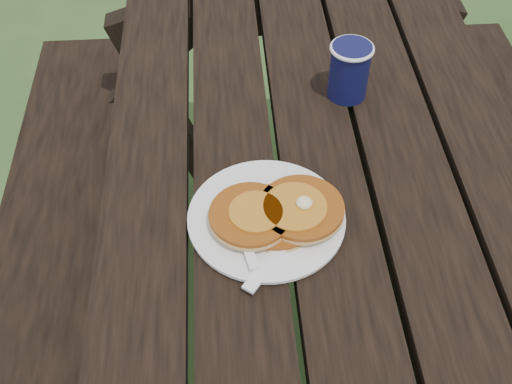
{
  "coord_description": "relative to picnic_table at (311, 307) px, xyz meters",
  "views": [
    {
      "loc": [
        -0.17,
        -0.72,
        1.55
      ],
      "look_at": [
        -0.12,
        -0.05,
        0.8
      ],
      "focal_mm": 45.0,
      "sensor_mm": 36.0,
      "label": 1
    }
  ],
  "objects": [
    {
      "name": "picnic_table",
      "position": [
        0.0,
        0.0,
        0.0
      ],
      "size": [
        1.36,
        1.8,
        0.75
      ],
      "color": "black",
      "rests_on": "ground"
    },
    {
      "name": "ground",
      "position": [
        0.0,
        0.0,
        -0.37
      ],
      "size": [
        60.0,
        60.0,
        0.0
      ],
      "primitive_type": "plane",
      "color": "#273F1B",
      "rests_on": "ground"
    },
    {
      "name": "plate",
      "position": [
        -0.11,
        -0.07,
        0.39
      ],
      "size": [
        0.28,
        0.28,
        0.01
      ],
      "primitive_type": "cylinder",
      "rotation": [
        0.0,
        0.0,
        -0.16
      ],
      "color": "white",
      "rests_on": "picnic_table"
    },
    {
      "name": "fork",
      "position": [
        -0.14,
        -0.12,
        0.4
      ],
      "size": [
        0.07,
        0.16,
        0.01
      ],
      "primitive_type": null,
      "rotation": [
        0.0,
        0.0,
        0.22
      ],
      "color": "white",
      "rests_on": "plate"
    },
    {
      "name": "pancake_stack",
      "position": [
        -0.09,
        -0.07,
        0.41
      ],
      "size": [
        0.21,
        0.14,
        0.04
      ],
      "rotation": [
        0.0,
        0.0,
        0.38
      ],
      "color": "#974911",
      "rests_on": "plate"
    },
    {
      "name": "coffee_cup",
      "position": [
        0.07,
        0.24,
        0.44
      ],
      "size": [
        0.08,
        0.08,
        0.11
      ],
      "rotation": [
        0.0,
        0.0,
        0.35
      ],
      "color": "#0D0F39",
      "rests_on": "picnic_table"
    },
    {
      "name": "knife",
      "position": [
        -0.09,
        -0.14,
        0.39
      ],
      "size": [
        0.12,
        0.16,
        0.0
      ],
      "primitive_type": "cube",
      "rotation": [
        0.0,
        0.0,
        -0.65
      ],
      "color": "white",
      "rests_on": "plate"
    }
  ]
}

